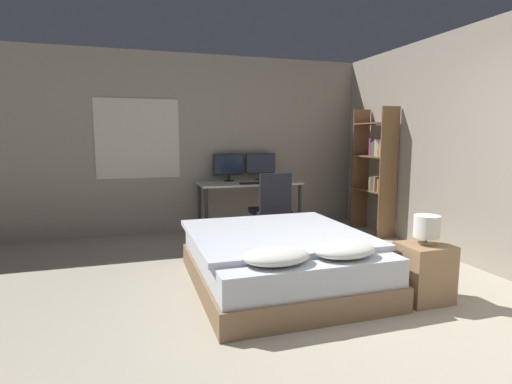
% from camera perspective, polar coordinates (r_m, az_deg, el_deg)
% --- Properties ---
extents(ground_plane, '(20.00, 20.00, 0.00)m').
position_cam_1_polar(ground_plane, '(3.09, 17.94, -20.80)').
color(ground_plane, '#B2A893').
extents(wall_back, '(12.00, 0.08, 2.70)m').
position_cam_1_polar(wall_back, '(6.40, -3.10, 6.90)').
color(wall_back, '#9E9384').
rests_on(wall_back, ground_plane).
extents(wall_side_right, '(0.06, 12.00, 2.70)m').
position_cam_1_polar(wall_side_right, '(5.22, 27.68, 5.77)').
color(wall_side_right, '#9E9384').
rests_on(wall_side_right, ground_plane).
extents(bed, '(1.68, 1.97, 0.59)m').
position_cam_1_polar(bed, '(4.02, 3.33, -9.53)').
color(bed, '#846647').
rests_on(bed, ground_plane).
extents(nightstand, '(0.42, 0.37, 0.52)m').
position_cam_1_polar(nightstand, '(3.93, 22.87, -10.56)').
color(nightstand, '#997551').
rests_on(nightstand, ground_plane).
extents(bedside_lamp, '(0.22, 0.22, 0.26)m').
position_cam_1_polar(bedside_lamp, '(3.82, 23.21, -4.59)').
color(bedside_lamp, gray).
rests_on(bedside_lamp, nightstand).
extents(desk, '(1.53, 0.68, 0.78)m').
position_cam_1_polar(desk, '(6.09, -0.99, 0.59)').
color(desk, beige).
rests_on(desk, ground_plane).
extents(monitor_left, '(0.48, 0.16, 0.42)m').
position_cam_1_polar(monitor_left, '(6.22, -3.91, 3.81)').
color(monitor_left, black).
rests_on(monitor_left, desk).
extents(monitor_right, '(0.48, 0.16, 0.42)m').
position_cam_1_polar(monitor_right, '(6.36, 0.63, 3.92)').
color(monitor_right, black).
rests_on(monitor_right, desk).
extents(keyboard, '(0.40, 0.13, 0.02)m').
position_cam_1_polar(keyboard, '(5.85, -0.33, 1.27)').
color(keyboard, black).
rests_on(keyboard, desk).
extents(computer_mouse, '(0.07, 0.05, 0.04)m').
position_cam_1_polar(computer_mouse, '(5.95, 2.36, 1.45)').
color(computer_mouse, black).
rests_on(computer_mouse, desk).
extents(office_chair, '(0.52, 0.52, 0.98)m').
position_cam_1_polar(office_chair, '(5.51, 2.22, -3.24)').
color(office_chair, black).
rests_on(office_chair, ground_plane).
extents(bookshelf, '(0.29, 0.76, 1.88)m').
position_cam_1_polar(bookshelf, '(6.20, 16.86, 3.62)').
color(bookshelf, brown).
rests_on(bookshelf, ground_plane).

